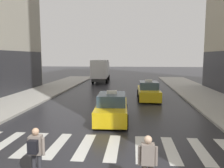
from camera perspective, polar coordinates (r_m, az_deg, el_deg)
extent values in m
cube|color=silver|center=(11.17, -25.92, -13.55)|extent=(0.50, 2.80, 0.01)
cube|color=silver|center=(10.61, -20.20, -14.35)|extent=(0.50, 2.80, 0.01)
cube|color=silver|center=(10.17, -13.88, -15.07)|extent=(0.50, 2.80, 0.01)
cube|color=silver|center=(9.85, -7.03, -15.65)|extent=(0.50, 2.80, 0.01)
cube|color=silver|center=(9.68, 0.20, -16.03)|extent=(0.50, 2.80, 0.01)
cube|color=silver|center=(9.65, 7.61, -16.17)|extent=(0.50, 2.80, 0.01)
cube|color=silver|center=(9.77, 14.95, -16.05)|extent=(0.50, 2.80, 0.01)
cube|color=silver|center=(10.03, 21.98, -15.70)|extent=(0.50, 2.80, 0.01)
cube|color=yellow|center=(13.43, -0.03, -6.91)|extent=(2.00, 4.58, 0.84)
cube|color=#384C5B|center=(13.17, -0.05, -3.89)|extent=(1.69, 2.17, 0.64)
cube|color=silver|center=(13.10, -0.05, -2.12)|extent=(0.61, 0.27, 0.18)
cylinder|color=black|center=(14.86, -3.06, -6.47)|extent=(0.25, 0.67, 0.66)
cylinder|color=black|center=(14.78, 3.59, -6.55)|extent=(0.25, 0.67, 0.66)
cylinder|color=black|center=(12.27, -4.41, -9.40)|extent=(0.25, 0.67, 0.66)
cylinder|color=black|center=(12.17, 3.71, -9.53)|extent=(0.25, 0.67, 0.66)
cube|color=#F2EAB2|center=(15.67, -1.89, -4.73)|extent=(0.20, 0.05, 0.14)
cube|color=#F2EAB2|center=(15.62, 2.73, -4.77)|extent=(0.20, 0.05, 0.14)
cube|color=yellow|center=(20.02, 9.41, -2.36)|extent=(1.87, 4.53, 0.84)
cube|color=#384C5B|center=(19.82, 9.48, -0.30)|extent=(1.63, 2.13, 0.64)
cube|color=silver|center=(19.77, 9.50, 0.88)|extent=(0.60, 0.25, 0.18)
cylinder|color=black|center=(21.33, 6.81, -2.37)|extent=(0.23, 0.66, 0.66)
cylinder|color=black|center=(21.47, 11.38, -2.40)|extent=(0.23, 0.66, 0.66)
cylinder|color=black|center=(18.68, 7.12, -3.72)|extent=(0.23, 0.66, 0.66)
cylinder|color=black|center=(18.83, 12.33, -3.74)|extent=(0.23, 0.66, 0.66)
cube|color=#F2EAB2|center=(22.21, 7.31, -1.29)|extent=(0.20, 0.04, 0.14)
cube|color=#F2EAB2|center=(22.31, 10.54, -1.32)|extent=(0.20, 0.04, 0.14)
cube|color=#2D2D2D|center=(32.94, -2.94, 1.54)|extent=(2.11, 6.68, 0.40)
cube|color=silver|center=(36.13, -2.42, 4.01)|extent=(2.18, 1.90, 2.10)
cube|color=#384C5B|center=(37.03, -2.30, 4.66)|extent=(1.89, 0.13, 0.95)
cube|color=silver|center=(31.94, -3.11, 3.97)|extent=(2.42, 4.90, 2.50)
cylinder|color=black|center=(36.14, -4.02, 1.70)|extent=(0.32, 0.91, 0.90)
cylinder|color=black|center=(35.96, -0.85, 1.69)|extent=(0.32, 0.91, 0.90)
cylinder|color=black|center=(31.66, -5.00, 0.94)|extent=(0.32, 0.91, 0.90)
cylinder|color=black|center=(31.45, -1.38, 0.92)|extent=(0.32, 0.91, 0.90)
cylinder|color=#333338|center=(7.70, -19.49, -19.48)|extent=(0.14, 0.14, 0.82)
cylinder|color=#333338|center=(7.63, -18.19, -19.68)|extent=(0.14, 0.14, 0.82)
cube|color=gray|center=(7.38, -19.07, -14.63)|extent=(0.36, 0.24, 0.60)
sphere|color=tan|center=(7.24, -19.21, -11.54)|extent=(0.22, 0.22, 0.22)
cylinder|color=gray|center=(7.49, -20.71, -14.78)|extent=(0.09, 0.09, 0.55)
cylinder|color=gray|center=(7.31, -17.36, -15.20)|extent=(0.09, 0.09, 0.55)
cube|color=black|center=(7.19, -19.83, -15.09)|extent=(0.28, 0.18, 0.40)
cube|color=gray|center=(6.47, 9.26, -17.47)|extent=(0.36, 0.24, 0.60)
sphere|color=beige|center=(6.31, 9.33, -14.00)|extent=(0.22, 0.22, 0.22)
cylinder|color=gray|center=(6.48, 7.11, -17.88)|extent=(0.09, 0.09, 0.55)
cylinder|color=gray|center=(6.51, 11.37, -17.85)|extent=(0.09, 0.09, 0.55)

